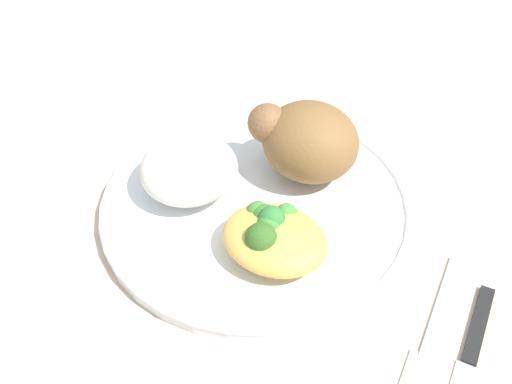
# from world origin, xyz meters

# --- Properties ---
(ground_plane) EXTENTS (2.00, 2.00, 0.00)m
(ground_plane) POSITION_xyz_m (0.00, 0.00, 0.00)
(ground_plane) COLOR beige
(plate) EXTENTS (0.30, 0.30, 0.02)m
(plate) POSITION_xyz_m (0.00, 0.00, 0.01)
(plate) COLOR white
(plate) RESTS_ON ground_plane
(roasted_chicken) EXTENTS (0.11, 0.09, 0.07)m
(roasted_chicken) POSITION_xyz_m (-0.02, -0.06, 0.05)
(roasted_chicken) COLOR brown
(roasted_chicken) RESTS_ON plate
(rice_pile) EXTENTS (0.09, 0.09, 0.05)m
(rice_pile) POSITION_xyz_m (0.06, 0.02, 0.04)
(rice_pile) COLOR white
(rice_pile) RESTS_ON plate
(mac_cheese_with_broccoli) EXTENTS (0.09, 0.08, 0.04)m
(mac_cheese_with_broccoli) POSITION_xyz_m (-0.04, 0.05, 0.03)
(mac_cheese_with_broccoli) COLOR #E7B34E
(mac_cheese_with_broccoli) RESTS_ON plate
(fork) EXTENTS (0.03, 0.14, 0.01)m
(fork) POSITION_xyz_m (-0.19, 0.04, 0.00)
(fork) COLOR silver
(fork) RESTS_ON ground_plane
(knife) EXTENTS (0.03, 0.19, 0.01)m
(knife) POSITION_xyz_m (-0.23, 0.06, 0.00)
(knife) COLOR black
(knife) RESTS_ON ground_plane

